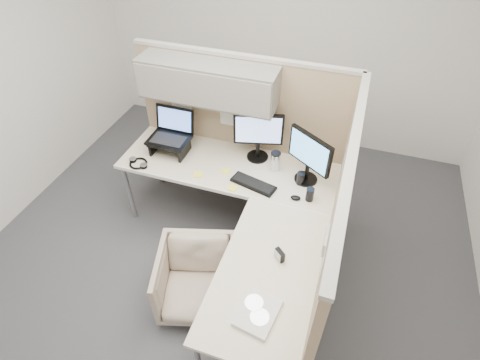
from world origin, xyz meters
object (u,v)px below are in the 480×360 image
(office_chair, at_px, (197,277))
(desk, at_px, (238,205))
(monitor_left, at_px, (258,133))
(keyboard, at_px, (253,184))

(office_chair, bearing_deg, desk, 55.98)
(desk, relative_size, monitor_left, 4.29)
(desk, xyz_separation_m, monitor_left, (-0.01, 0.60, 0.32))
(desk, xyz_separation_m, office_chair, (-0.17, -0.53, -0.38))
(desk, relative_size, office_chair, 3.20)
(office_chair, bearing_deg, monitor_left, 65.85)
(office_chair, bearing_deg, keyboard, 56.70)
(desk, relative_size, keyboard, 5.04)
(monitor_left, height_order, keyboard, monitor_left)
(monitor_left, relative_size, keyboard, 1.18)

